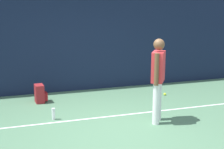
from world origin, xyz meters
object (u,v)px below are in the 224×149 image
Objects in this scene: tennis_ball_by_fence at (165,94)px; backpack at (40,94)px; tennis_player at (158,76)px; water_bottle at (53,114)px.

backpack is at bearing 173.04° from tennis_ball_by_fence.
tennis_ball_by_fence is (1.01, 1.64, -0.93)m from tennis_player.
tennis_player reaches higher than water_bottle.
water_bottle is (-3.00, -0.89, 0.09)m from tennis_ball_by_fence.
water_bottle is at bearing -178.10° from backpack.
tennis_ball_by_fence is at bearing -102.06° from backpack.
tennis_ball_by_fence is 0.27× the size of water_bottle.
backpack is 6.67× the size of tennis_ball_by_fence.
backpack is at bearing 97.00° from water_bottle.
backpack reaches higher than water_bottle.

